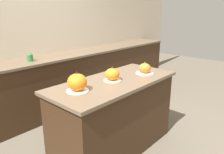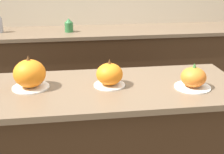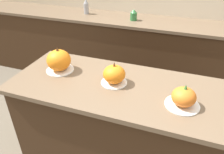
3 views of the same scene
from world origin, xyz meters
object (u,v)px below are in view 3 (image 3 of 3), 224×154
bottle_tall (86,7)px  bottle_short (134,15)px  pumpkin_cake_center (114,75)px  pumpkin_cake_right (184,98)px  pumpkin_cake_left (59,61)px

bottle_tall → bottle_short: bearing=-5.9°
pumpkin_cake_center → pumpkin_cake_right: 0.50m
pumpkin_cake_right → bottle_tall: bottle_tall is taller
pumpkin_cake_left → pumpkin_cake_center: pumpkin_cake_left is taller
pumpkin_cake_left → bottle_short: 1.37m
bottle_short → pumpkin_cake_center: bearing=-80.7°
bottle_tall → pumpkin_cake_center: bearing=-57.9°
pumpkin_cake_left → bottle_short: (0.24, 1.35, 0.03)m
pumpkin_cake_center → bottle_short: bearing=99.3°
pumpkin_cake_center → bottle_short: 1.40m
pumpkin_cake_left → pumpkin_cake_center: bearing=-3.6°
pumpkin_cake_right → bottle_tall: (-1.40, 1.55, 0.08)m
pumpkin_cake_left → bottle_short: size_ratio=1.61×
pumpkin_cake_right → bottle_tall: bearing=132.0°
pumpkin_cake_right → bottle_tall: 2.09m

